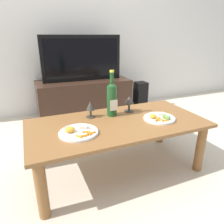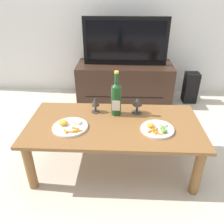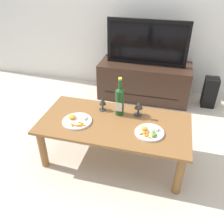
{
  "view_description": "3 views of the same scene",
  "coord_description": "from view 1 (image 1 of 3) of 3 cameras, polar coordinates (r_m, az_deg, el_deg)",
  "views": [
    {
      "loc": [
        -0.6,
        -1.32,
        1.05
      ],
      "look_at": [
        -0.04,
        0.02,
        0.51
      ],
      "focal_mm": 32.99,
      "sensor_mm": 36.0,
      "label": 1
    },
    {
      "loc": [
        0.05,
        -1.47,
        1.36
      ],
      "look_at": [
        -0.02,
        0.06,
        0.5
      ],
      "focal_mm": 35.9,
      "sensor_mm": 36.0,
      "label": 2
    },
    {
      "loc": [
        0.42,
        -1.68,
        1.66
      ],
      "look_at": [
        -0.04,
        0.07,
        0.49
      ],
      "focal_mm": 38.09,
      "sensor_mm": 36.0,
      "label": 3
    }
  ],
  "objects": [
    {
      "name": "dinner_plate_left",
      "position": [
        1.41,
        -9.36,
        -5.46
      ],
      "size": [
        0.27,
        0.27,
        0.05
      ],
      "color": "white",
      "rests_on": "dining_table"
    },
    {
      "name": "floor_speaker",
      "position": [
        3.15,
        7.87,
        4.66
      ],
      "size": [
        0.17,
        0.17,
        0.4
      ],
      "primitive_type": "cube",
      "rotation": [
        0.0,
        0.0,
        0.01
      ],
      "color": "black",
      "rests_on": "ground_plane"
    },
    {
      "name": "goblet_left",
      "position": [
        1.65,
        -6.0,
        1.47
      ],
      "size": [
        0.07,
        0.07,
        0.14
      ],
      "color": "#38332D",
      "rests_on": "dining_table"
    },
    {
      "name": "wine_bottle",
      "position": [
        1.66,
        -0.04,
        3.93
      ],
      "size": [
        0.08,
        0.08,
        0.37
      ],
      "color": "#19471E",
      "rests_on": "dining_table"
    },
    {
      "name": "tv_stand",
      "position": [
        2.83,
        -7.7,
        3.82
      ],
      "size": [
        1.21,
        0.51,
        0.49
      ],
      "color": "#382319",
      "rests_on": "ground_plane"
    },
    {
      "name": "ground_plane",
      "position": [
        1.79,
        1.47,
        -15.41
      ],
      "size": [
        6.4,
        6.4,
        0.0
      ],
      "primitive_type": "plane",
      "color": "beige"
    },
    {
      "name": "goblet_right",
      "position": [
        1.77,
        4.8,
        3.06
      ],
      "size": [
        0.08,
        0.08,
        0.14
      ],
      "color": "#38332D",
      "rests_on": "dining_table"
    },
    {
      "name": "dining_table",
      "position": [
        1.6,
        1.59,
        -5.01
      ],
      "size": [
        1.35,
        0.66,
        0.43
      ],
      "color": "brown",
      "rests_on": "ground_plane"
    },
    {
      "name": "dinner_plate_right",
      "position": [
        1.66,
        13.03,
        -1.59
      ],
      "size": [
        0.25,
        0.25,
        0.04
      ],
      "color": "white",
      "rests_on": "dining_table"
    },
    {
      "name": "tv_screen",
      "position": [
        2.72,
        -8.22,
        14.51
      ],
      "size": [
        1.03,
        0.05,
        0.56
      ],
      "color": "black",
      "rests_on": "tv_stand"
    },
    {
      "name": "back_wall",
      "position": [
        3.04,
        -12.49,
        24.82
      ],
      "size": [
        6.4,
        0.1,
        2.6
      ],
      "primitive_type": "cube",
      "color": "silver",
      "rests_on": "ground_plane"
    }
  ]
}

